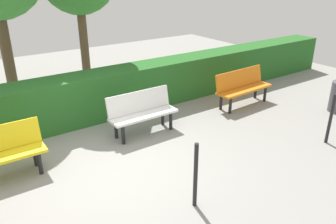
{
  "coord_description": "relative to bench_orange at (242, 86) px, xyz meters",
  "views": [
    {
      "loc": [
        1.93,
        4.58,
        3.12
      ],
      "look_at": [
        -1.51,
        -0.34,
        0.55
      ],
      "focal_mm": 35.84,
      "sensor_mm": 36.0,
      "label": 1
    }
  ],
  "objects": [
    {
      "name": "hedge_row",
      "position": [
        2.79,
        -1.31,
        0.04
      ],
      "size": [
        14.34,
        0.77,
        1.04
      ],
      "primitive_type": "cube",
      "color": "#266023",
      "rests_on": "ground_plane"
    },
    {
      "name": "railing_post_mid",
      "position": [
        3.42,
        2.37,
        0.02
      ],
      "size": [
        0.06,
        0.06,
        1.0
      ],
      "primitive_type": "cylinder",
      "color": "black",
      "rests_on": "ground_plane"
    },
    {
      "name": "bench_white",
      "position": [
        2.83,
        -0.06,
        -0.0
      ],
      "size": [
        1.42,
        0.46,
        0.86
      ],
      "rotation": [
        0.0,
        0.0,
        -0.0
      ],
      "color": "white",
      "rests_on": "ground_plane"
    },
    {
      "name": "bench_orange",
      "position": [
        0.0,
        0.0,
        0.0
      ],
      "size": [
        1.6,
        0.53,
        0.86
      ],
      "rotation": [
        0.0,
        0.0,
        0.04
      ],
      "color": "orange",
      "rests_on": "ground_plane"
    },
    {
      "name": "railing_post_near",
      "position": [
        0.12,
        2.37,
        0.02
      ],
      "size": [
        0.06,
        0.06,
        1.0
      ],
      "primitive_type": "cylinder",
      "color": "black",
      "rests_on": "ground_plane"
    },
    {
      "name": "ground_plane",
      "position": [
        4.03,
        0.77,
        -0.48
      ],
      "size": [
        18.34,
        18.34,
        0.0
      ],
      "primitive_type": "plane",
      "color": "gray"
    }
  ]
}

